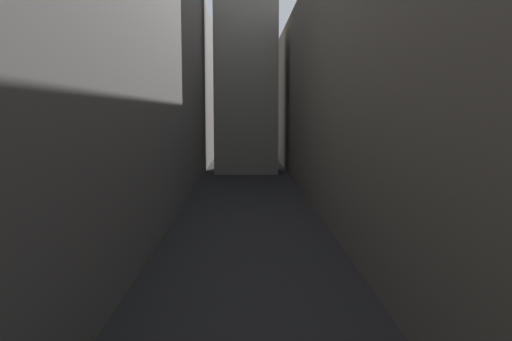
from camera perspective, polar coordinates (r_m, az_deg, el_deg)
ground_plane at (r=35.13m, az=-0.92°, el=-6.58°), size 264.00×264.00×0.00m
building_block_left at (r=38.30m, az=-19.94°, el=11.39°), size 13.41×108.00×22.92m
building_block_right at (r=37.91m, az=15.84°, el=9.36°), size 10.64×108.00×20.00m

